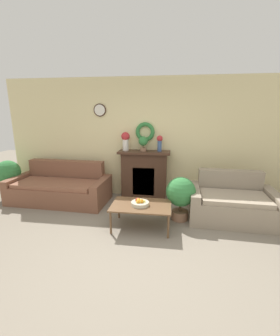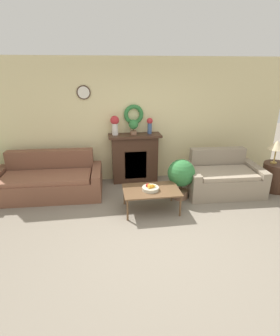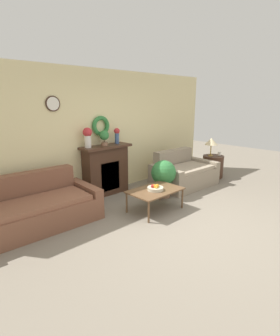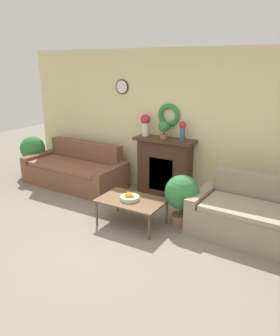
% 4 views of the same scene
% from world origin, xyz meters
% --- Properties ---
extents(ground_plane, '(16.00, 16.00, 0.00)m').
position_xyz_m(ground_plane, '(0.00, 0.00, 0.00)').
color(ground_plane, gray).
extents(wall_back, '(6.80, 0.15, 2.70)m').
position_xyz_m(wall_back, '(-0.00, 2.48, 1.35)').
color(wall_back, beige).
rests_on(wall_back, ground_plane).
extents(fireplace, '(1.15, 0.41, 1.10)m').
position_xyz_m(fireplace, '(-0.12, 2.28, 0.56)').
color(fireplace, '#42281C').
rests_on(fireplace, ground_plane).
extents(couch_left, '(2.16, 1.06, 0.85)m').
position_xyz_m(couch_left, '(-1.95, 1.84, 0.30)').
color(couch_left, brown).
rests_on(couch_left, ground_plane).
extents(loveseat_right, '(1.58, 1.06, 0.85)m').
position_xyz_m(loveseat_right, '(1.62, 1.46, 0.30)').
color(loveseat_right, gray).
rests_on(loveseat_right, ground_plane).
extents(coffee_table, '(1.01, 0.66, 0.42)m').
position_xyz_m(coffee_table, '(0.00, 0.88, 0.38)').
color(coffee_table, brown).
rests_on(coffee_table, ground_plane).
extents(fruit_bowl, '(0.30, 0.30, 0.12)m').
position_xyz_m(fruit_bowl, '(-0.02, 0.86, 0.46)').
color(fruit_bowl, beige).
rests_on(fruit_bowl, coffee_table).
extents(side_table_by_loveseat, '(0.56, 0.56, 0.59)m').
position_xyz_m(side_table_by_loveseat, '(2.79, 1.35, 0.30)').
color(side_table_by_loveseat, '#42281C').
rests_on(side_table_by_loveseat, ground_plane).
extents(table_lamp, '(0.34, 0.34, 0.48)m').
position_xyz_m(table_lamp, '(2.72, 1.41, 0.98)').
color(table_lamp, '#B28E42').
rests_on(table_lamp, side_table_by_loveseat).
extents(vase_on_mantel_left, '(0.19, 0.19, 0.41)m').
position_xyz_m(vase_on_mantel_left, '(-0.54, 2.28, 1.34)').
color(vase_on_mantel_left, silver).
rests_on(vase_on_mantel_left, fireplace).
extents(vase_on_mantel_right, '(0.13, 0.13, 0.35)m').
position_xyz_m(vase_on_mantel_right, '(0.22, 2.28, 1.31)').
color(vase_on_mantel_right, '#3D5684').
rests_on(vase_on_mantel_right, fireplace).
extents(potted_plant_on_mantel, '(0.21, 0.21, 0.33)m').
position_xyz_m(potted_plant_on_mantel, '(-0.14, 2.26, 1.30)').
color(potted_plant_on_mantel, '#8E664C').
rests_on(potted_plant_on_mantel, fireplace).
extents(potted_plant_floor_by_loveseat, '(0.54, 0.54, 0.81)m').
position_xyz_m(potted_plant_floor_by_loveseat, '(0.67, 1.27, 0.50)').
color(potted_plant_floor_by_loveseat, '#8E664C').
rests_on(potted_plant_floor_by_loveseat, ground_plane).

